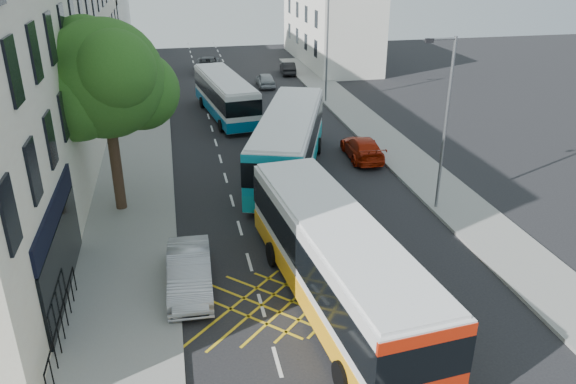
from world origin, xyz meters
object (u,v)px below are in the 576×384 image
bus_mid (289,142)px  bus_far (225,96)px  bus_near (336,262)px  red_hatchback (362,148)px  distant_car_dark (288,68)px  lamp_near (444,117)px  parked_car_silver (190,272)px  distant_car_silver (265,80)px  lamp_far (326,44)px  distant_car_grey (208,65)px  street_tree (104,80)px

bus_mid → bus_far: bus_mid is taller
bus_near → red_hatchback: bus_near is taller
red_hatchback → distant_car_dark: bearing=-88.1°
bus_near → bus_far: (-1.26, 24.25, -0.21)m
lamp_near → parked_car_silver: 13.19m
distant_car_silver → bus_near: bearing=85.7°
lamp_far → bus_mid: lamp_far is taller
parked_car_silver → bus_mid: bearing=62.2°
bus_mid → red_hatchback: (4.74, 1.40, -1.15)m
bus_far → red_hatchback: bearing=-63.7°
lamp_far → distant_car_grey: (-8.19, 13.55, -3.94)m
bus_near → parked_car_silver: (-4.94, 2.03, -1.02)m
lamp_near → red_hatchback: (-1.14, 7.38, -3.96)m
parked_car_silver → distant_car_dark: size_ratio=1.25×
red_hatchback → lamp_far: bearing=-92.2°
lamp_near → distant_car_grey: (-8.19, 33.55, -3.94)m
red_hatchback → distant_car_dark: size_ratio=1.25×
parked_car_silver → lamp_near: bearing=22.5°
lamp_far → bus_mid: bearing=-112.7°
lamp_far → bus_far: size_ratio=0.74×
lamp_near → red_hatchback: bearing=98.8°
street_tree → red_hatchback: 15.34m
lamp_near → lamp_far: (0.00, 20.00, 0.00)m
distant_car_grey → distant_car_silver: distant_car_grey is taller
bus_far → lamp_far: bearing=7.9°
lamp_near → parked_car_silver: bearing=-159.3°
bus_near → parked_car_silver: 5.44m
street_tree → bus_far: size_ratio=0.82×
lamp_near → distant_car_dark: bearing=91.3°
street_tree → bus_far: street_tree is taller
lamp_near → distant_car_dark: 31.25m
distant_car_dark → bus_near: bearing=85.7°
distant_car_dark → lamp_far: bearing=98.6°
bus_far → distant_car_dark: size_ratio=3.00×
lamp_far → bus_near: bearing=-104.5°
bus_mid → distant_car_grey: size_ratio=2.54×
distant_car_grey → street_tree: bearing=-96.4°
street_tree → lamp_near: size_ratio=1.10×
distant_car_silver → lamp_far: bearing=121.6°
lamp_far → bus_near: size_ratio=0.66×
bus_mid → street_tree: bearing=-142.1°
red_hatchback → distant_car_grey: distant_car_grey is taller
bus_mid → distant_car_grey: (-2.32, 27.57, -1.12)m
bus_near → red_hatchback: (5.72, 13.87, -1.11)m
bus_near → bus_far: size_ratio=1.13×
lamp_near → lamp_far: 20.00m
distant_car_silver → distant_car_dark: bearing=-121.5°
street_tree → parked_car_silver: (2.91, -7.42, -5.55)m
bus_near → distant_car_dark: 37.99m
street_tree → bus_mid: street_tree is taller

